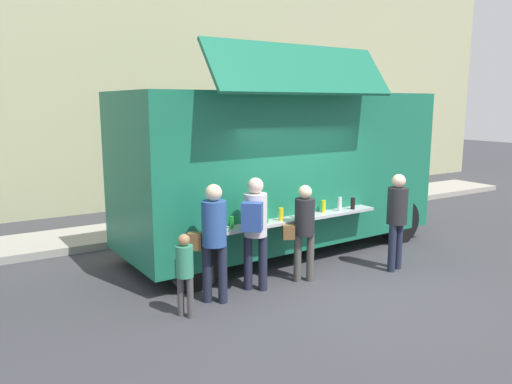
# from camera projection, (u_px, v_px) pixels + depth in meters

# --- Properties ---
(ground_plane) EXTENTS (60.00, 60.00, 0.00)m
(ground_plane) POSITION_uv_depth(u_px,v_px,m) (349.00, 293.00, 7.55)
(ground_plane) COLOR #38383D
(curb_strip) EXTENTS (28.00, 1.60, 0.15)m
(curb_strip) POSITION_uv_depth(u_px,v_px,m) (43.00, 244.00, 9.93)
(curb_strip) COLOR #9E998E
(curb_strip) RESTS_ON ground
(building_behind) EXTENTS (32.00, 2.40, 8.75)m
(building_behind) POSITION_uv_depth(u_px,v_px,m) (48.00, 45.00, 12.94)
(building_behind) COLOR #B2B285
(building_behind) RESTS_ON ground
(food_truck_main) EXTENTS (6.27, 3.07, 3.81)m
(food_truck_main) POSITION_uv_depth(u_px,v_px,m) (281.00, 166.00, 9.51)
(food_truck_main) COLOR #196E4F
(food_truck_main) RESTS_ON ground
(trash_bin) EXTENTS (0.60, 0.60, 1.04)m
(trash_bin) POSITION_uv_depth(u_px,v_px,m) (344.00, 190.00, 13.58)
(trash_bin) COLOR #306237
(trash_bin) RESTS_ON ground
(customer_front_ordering) EXTENTS (0.51, 0.38, 1.59)m
(customer_front_ordering) POSITION_uv_depth(u_px,v_px,m) (304.00, 225.00, 7.91)
(customer_front_ordering) COLOR #484843
(customer_front_ordering) RESTS_ON ground
(customer_mid_with_backpack) EXTENTS (0.54, 0.56, 1.77)m
(customer_mid_with_backpack) POSITION_uv_depth(u_px,v_px,m) (255.00, 223.00, 7.47)
(customer_mid_with_backpack) COLOR #1F2237
(customer_mid_with_backpack) RESTS_ON ground
(customer_rear_waiting) EXTENTS (0.52, 0.49, 1.75)m
(customer_rear_waiting) POSITION_uv_depth(u_px,v_px,m) (213.00, 233.00, 7.04)
(customer_rear_waiting) COLOR #1E2235
(customer_rear_waiting) RESTS_ON ground
(customer_extra_browsing) EXTENTS (0.35, 0.34, 1.69)m
(customer_extra_browsing) POSITION_uv_depth(u_px,v_px,m) (397.00, 213.00, 8.43)
(customer_extra_browsing) COLOR #20253A
(customer_extra_browsing) RESTS_ON ground
(child_near_queue) EXTENTS (0.24, 0.24, 1.16)m
(child_near_queue) POSITION_uv_depth(u_px,v_px,m) (185.00, 268.00, 6.61)
(child_near_queue) COLOR #4A4445
(child_near_queue) RESTS_ON ground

